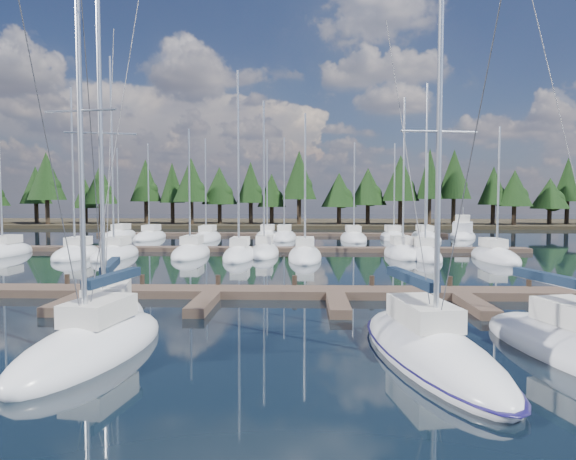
{
  "coord_description": "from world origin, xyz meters",
  "views": [
    {
      "loc": [
        4.54,
        -7.4,
        4.85
      ],
      "look_at": [
        3.56,
        22.0,
        3.08
      ],
      "focal_mm": 32.0,
      "sensor_mm": 36.0,
      "label": 1
    }
  ],
  "objects_px": {
    "main_dock": "(212,294)",
    "front_sailboat_3": "(107,323)",
    "front_sailboat_2": "(93,346)",
    "front_sailboat_4": "(428,350)",
    "motor_yacht_right": "(463,234)"
  },
  "relations": [
    {
      "from": "main_dock",
      "to": "front_sailboat_3",
      "type": "bearing_deg",
      "value": -113.42
    },
    {
      "from": "front_sailboat_2",
      "to": "front_sailboat_4",
      "type": "distance_m",
      "value": 10.32
    },
    {
      "from": "front_sailboat_3",
      "to": "front_sailboat_4",
      "type": "distance_m",
      "value": 11.44
    },
    {
      "from": "main_dock",
      "to": "front_sailboat_4",
      "type": "distance_m",
      "value": 12.48
    },
    {
      "from": "front_sailboat_2",
      "to": "motor_yacht_right",
      "type": "distance_m",
      "value": 56.42
    },
    {
      "from": "main_dock",
      "to": "front_sailboat_3",
      "type": "height_order",
      "value": "front_sailboat_3"
    },
    {
      "from": "front_sailboat_2",
      "to": "front_sailboat_4",
      "type": "relative_size",
      "value": 1.1
    },
    {
      "from": "front_sailboat_3",
      "to": "motor_yacht_right",
      "type": "distance_m",
      "value": 54.22
    },
    {
      "from": "front_sailboat_2",
      "to": "front_sailboat_3",
      "type": "xyz_separation_m",
      "value": [
        -0.73,
        2.93,
        -0.01
      ]
    },
    {
      "from": "main_dock",
      "to": "motor_yacht_right",
      "type": "height_order",
      "value": "motor_yacht_right"
    },
    {
      "from": "main_dock",
      "to": "front_sailboat_4",
      "type": "xyz_separation_m",
      "value": [
        8.29,
        -9.34,
        0.07
      ]
    },
    {
      "from": "front_sailboat_3",
      "to": "main_dock",
      "type": "bearing_deg",
      "value": 66.58
    },
    {
      "from": "front_sailboat_3",
      "to": "motor_yacht_right",
      "type": "bearing_deg",
      "value": 59.89
    },
    {
      "from": "main_dock",
      "to": "motor_yacht_right",
      "type": "xyz_separation_m",
      "value": [
        24.44,
        40.53,
        0.31
      ]
    },
    {
      "from": "front_sailboat_4",
      "to": "motor_yacht_right",
      "type": "height_order",
      "value": "front_sailboat_4"
    }
  ]
}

